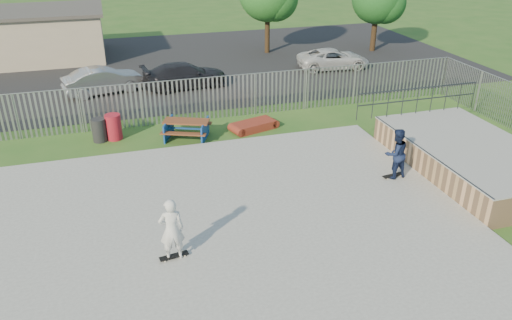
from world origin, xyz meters
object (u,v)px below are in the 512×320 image
object	(u,v)px
picnic_table	(187,129)
car_silver	(104,80)
funbox	(254,126)
skater_white	(172,230)
trash_bin_red	(114,127)
trash_bin_grey	(99,130)
car_white	(333,59)
car_dark	(185,75)
skater_navy	(396,154)

from	to	relation	value
picnic_table	car_silver	size ratio (longest dim) A/B	0.56
funbox	skater_white	world-z (taller)	skater_white
trash_bin_red	funbox	bearing A→B (deg)	-6.63
picnic_table	trash_bin_red	world-z (taller)	trash_bin_red
trash_bin_red	skater_white	distance (m)	9.27
trash_bin_grey	skater_white	world-z (taller)	skater_white
picnic_table	trash_bin_grey	bearing A→B (deg)	-168.96
car_silver	car_white	world-z (taller)	car_silver
picnic_table	car_dark	distance (m)	7.09
skater_white	car_silver	bearing A→B (deg)	-83.60
trash_bin_red	car_silver	world-z (taller)	car_silver
trash_bin_grey	skater_white	distance (m)	9.31
trash_bin_red	car_silver	xyz separation A→B (m)	(-0.25, 6.46, 0.16)
funbox	skater_white	xyz separation A→B (m)	(-4.76, -8.48, 0.89)
car_white	car_silver	bearing A→B (deg)	99.25
car_silver	trash_bin_grey	bearing A→B (deg)	162.17
picnic_table	car_white	size ratio (longest dim) A/B	0.54
funbox	car_white	bearing A→B (deg)	30.03
skater_white	trash_bin_grey	bearing A→B (deg)	-77.75
funbox	skater_white	bearing A→B (deg)	-136.37
car_silver	skater_white	bearing A→B (deg)	170.51
picnic_table	car_silver	world-z (taller)	car_silver
picnic_table	car_white	distance (m)	13.30
picnic_table	skater_white	bearing A→B (deg)	-79.16
trash_bin_grey	car_white	size ratio (longest dim) A/B	0.23
picnic_table	funbox	world-z (taller)	picnic_table
picnic_table	car_dark	xyz separation A→B (m)	(1.10, 7.00, 0.29)
trash_bin_red	car_white	distance (m)	15.35
car_dark	skater_navy	world-z (taller)	skater_navy
skater_navy	trash_bin_red	bearing A→B (deg)	-42.69
car_silver	car_dark	xyz separation A→B (m)	(4.31, -0.26, -0.01)
trash_bin_grey	car_dark	xyz separation A→B (m)	(4.65, 6.27, 0.20)
car_silver	skater_navy	size ratio (longest dim) A/B	2.28
car_silver	car_white	bearing A→B (deg)	-100.98
trash_bin_red	skater_navy	bearing A→B (deg)	-35.53
picnic_table	funbox	bearing A→B (deg)	24.59
picnic_table	trash_bin_grey	xyz separation A→B (m)	(-3.56, 0.73, 0.09)
trash_bin_red	car_dark	distance (m)	7.42
car_dark	skater_white	distance (m)	15.65
funbox	car_dark	bearing A→B (deg)	88.35
picnic_table	car_silver	xyz separation A→B (m)	(-3.21, 7.25, 0.30)
funbox	trash_bin_grey	world-z (taller)	trash_bin_grey
funbox	trash_bin_red	bearing A→B (deg)	156.29
funbox	car_dark	distance (m)	7.17
trash_bin_red	skater_navy	xyz separation A→B (m)	(9.38, -6.70, 0.52)
funbox	skater_navy	size ratio (longest dim) A/B	1.09
skater_white	trash_bin_red	bearing A→B (deg)	-81.44
picnic_table	car_white	bearing A→B (deg)	60.58
trash_bin_red	trash_bin_grey	bearing A→B (deg)	-174.16
picnic_table	car_silver	bearing A→B (deg)	136.56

